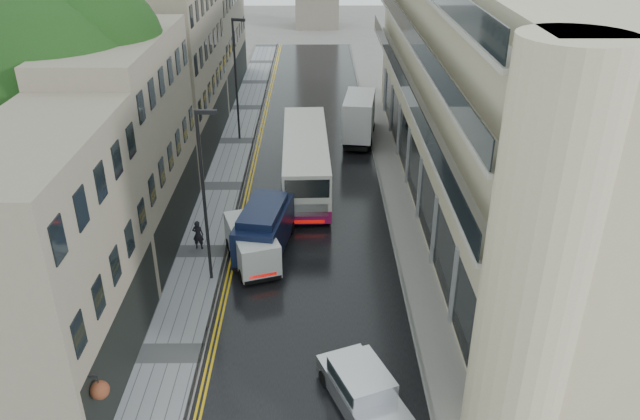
{
  "coord_description": "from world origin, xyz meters",
  "views": [
    {
      "loc": [
        0.27,
        -9.62,
        17.4
      ],
      "look_at": [
        0.46,
        18.0,
        3.2
      ],
      "focal_mm": 35.0,
      "sensor_mm": 36.0,
      "label": 1
    }
  ],
  "objects_px": {
    "lamp_post_near": "(204,200)",
    "cream_bus": "(285,183)",
    "tree_near": "(60,126)",
    "lamp_post_far": "(236,81)",
    "tree_far": "(135,72)",
    "white_van": "(241,264)",
    "navy_van": "(236,243)",
    "white_lorry": "(345,123)",
    "pedestrian": "(198,235)"
  },
  "relations": [
    {
      "from": "tree_far",
      "to": "lamp_post_near",
      "type": "xyz_separation_m",
      "value": [
        7.22,
        -16.39,
        -1.76
      ]
    },
    {
      "from": "pedestrian",
      "to": "lamp_post_near",
      "type": "distance_m",
      "value": 4.68
    },
    {
      "from": "tree_near",
      "to": "navy_van",
      "type": "bearing_deg",
      "value": -13.92
    },
    {
      "from": "lamp_post_near",
      "to": "pedestrian",
      "type": "bearing_deg",
      "value": 112.95
    },
    {
      "from": "tree_near",
      "to": "lamp_post_near",
      "type": "height_order",
      "value": "tree_near"
    },
    {
      "from": "tree_far",
      "to": "tree_near",
      "type": "bearing_deg",
      "value": -91.32
    },
    {
      "from": "lamp_post_near",
      "to": "lamp_post_far",
      "type": "distance_m",
      "value": 19.71
    },
    {
      "from": "white_van",
      "to": "tree_far",
      "type": "bearing_deg",
      "value": 99.53
    },
    {
      "from": "tree_near",
      "to": "white_lorry",
      "type": "relative_size",
      "value": 1.97
    },
    {
      "from": "lamp_post_near",
      "to": "lamp_post_far",
      "type": "relative_size",
      "value": 0.96
    },
    {
      "from": "white_van",
      "to": "navy_van",
      "type": "distance_m",
      "value": 1.54
    },
    {
      "from": "white_lorry",
      "to": "lamp_post_near",
      "type": "bearing_deg",
      "value": -104.54
    },
    {
      "from": "tree_near",
      "to": "white_van",
      "type": "relative_size",
      "value": 3.02
    },
    {
      "from": "tree_near",
      "to": "pedestrian",
      "type": "distance_m",
      "value": 8.8
    },
    {
      "from": "white_lorry",
      "to": "navy_van",
      "type": "bearing_deg",
      "value": -102.55
    },
    {
      "from": "cream_bus",
      "to": "pedestrian",
      "type": "xyz_separation_m",
      "value": [
        -4.48,
        -4.93,
        -0.74
      ]
    },
    {
      "from": "white_van",
      "to": "navy_van",
      "type": "xyz_separation_m",
      "value": [
        -0.38,
        1.45,
        0.36
      ]
    },
    {
      "from": "tree_far",
      "to": "navy_van",
      "type": "height_order",
      "value": "tree_far"
    },
    {
      "from": "cream_bus",
      "to": "navy_van",
      "type": "xyz_separation_m",
      "value": [
        -2.21,
        -6.6,
        -0.27
      ]
    },
    {
      "from": "tree_near",
      "to": "cream_bus",
      "type": "xyz_separation_m",
      "value": [
        10.9,
        4.44,
        -5.25
      ]
    },
    {
      "from": "tree_near",
      "to": "navy_van",
      "type": "distance_m",
      "value": 10.53
    },
    {
      "from": "tree_near",
      "to": "tree_far",
      "type": "xyz_separation_m",
      "value": [
        0.3,
        13.0,
        -0.72
      ]
    },
    {
      "from": "lamp_post_near",
      "to": "cream_bus",
      "type": "bearing_deg",
      "value": 68.95
    },
    {
      "from": "white_lorry",
      "to": "tree_near",
      "type": "bearing_deg",
      "value": -127.68
    },
    {
      "from": "tree_near",
      "to": "pedestrian",
      "type": "relative_size",
      "value": 8.35
    },
    {
      "from": "white_lorry",
      "to": "pedestrian",
      "type": "relative_size",
      "value": 4.24
    },
    {
      "from": "white_van",
      "to": "lamp_post_far",
      "type": "bearing_deg",
      "value": 78.19
    },
    {
      "from": "pedestrian",
      "to": "lamp_post_far",
      "type": "distance_m",
      "value": 17.21
    },
    {
      "from": "navy_van",
      "to": "pedestrian",
      "type": "distance_m",
      "value": 2.85
    },
    {
      "from": "white_lorry",
      "to": "pedestrian",
      "type": "height_order",
      "value": "white_lorry"
    },
    {
      "from": "tree_far",
      "to": "white_van",
      "type": "height_order",
      "value": "tree_far"
    },
    {
      "from": "cream_bus",
      "to": "lamp_post_far",
      "type": "relative_size",
      "value": 1.35
    },
    {
      "from": "cream_bus",
      "to": "tree_far",
      "type": "bearing_deg",
      "value": 139.48
    },
    {
      "from": "navy_van",
      "to": "tree_far",
      "type": "bearing_deg",
      "value": 128.93
    },
    {
      "from": "tree_near",
      "to": "lamp_post_far",
      "type": "relative_size",
      "value": 1.53
    },
    {
      "from": "cream_bus",
      "to": "white_van",
      "type": "xyz_separation_m",
      "value": [
        -1.83,
        -8.05,
        -0.63
      ]
    },
    {
      "from": "cream_bus",
      "to": "lamp_post_far",
      "type": "distance_m",
      "value": 12.9
    },
    {
      "from": "pedestrian",
      "to": "tree_far",
      "type": "bearing_deg",
      "value": -57.95
    },
    {
      "from": "tree_near",
      "to": "lamp_post_far",
      "type": "height_order",
      "value": "tree_near"
    },
    {
      "from": "tree_far",
      "to": "cream_bus",
      "type": "height_order",
      "value": "tree_far"
    },
    {
      "from": "pedestrian",
      "to": "cream_bus",
      "type": "bearing_deg",
      "value": -124.59
    },
    {
      "from": "tree_near",
      "to": "tree_far",
      "type": "relative_size",
      "value": 1.11
    },
    {
      "from": "cream_bus",
      "to": "navy_van",
      "type": "distance_m",
      "value": 6.96
    },
    {
      "from": "white_lorry",
      "to": "white_van",
      "type": "bearing_deg",
      "value": -99.99
    },
    {
      "from": "cream_bus",
      "to": "white_van",
      "type": "height_order",
      "value": "cream_bus"
    },
    {
      "from": "white_lorry",
      "to": "navy_van",
      "type": "relative_size",
      "value": 1.28
    },
    {
      "from": "tree_near",
      "to": "white_van",
      "type": "xyz_separation_m",
      "value": [
        9.08,
        -3.6,
        -5.88
      ]
    },
    {
      "from": "white_van",
      "to": "lamp_post_near",
      "type": "relative_size",
      "value": 0.53
    },
    {
      "from": "tree_near",
      "to": "lamp_post_near",
      "type": "distance_m",
      "value": 8.61
    },
    {
      "from": "tree_near",
      "to": "lamp_post_far",
      "type": "distance_m",
      "value": 17.81
    }
  ]
}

